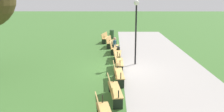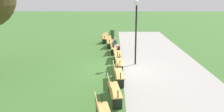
{
  "view_description": "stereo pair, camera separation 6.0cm",
  "coord_description": "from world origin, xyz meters",
  "px_view_note": "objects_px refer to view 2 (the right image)",
  "views": [
    {
      "loc": [
        13.99,
        -0.3,
        4.17
      ],
      "look_at": [
        0.0,
        -0.43,
        0.8
      ],
      "focal_mm": 39.44,
      "sensor_mm": 36.0,
      "label": 1
    },
    {
      "loc": [
        13.98,
        -0.24,
        4.17
      ],
      "look_at": [
        0.0,
        -0.43,
        0.8
      ],
      "focal_mm": 39.44,
      "sensor_mm": 36.0,
      "label": 2
    }
  ],
  "objects_px": {
    "bench_6": "(113,89)",
    "person_seated": "(116,45)",
    "bench_1": "(110,41)",
    "bench_3": "(117,53)",
    "bench_2": "(114,46)",
    "lamp_post": "(136,20)",
    "bench_5": "(117,73)",
    "trash_bin": "(112,34)",
    "bench_0": "(106,37)",
    "bench_4": "(118,61)"
  },
  "relations": [
    {
      "from": "bench_6",
      "to": "person_seated",
      "type": "height_order",
      "value": "person_seated"
    },
    {
      "from": "bench_1",
      "to": "bench_3",
      "type": "xyz_separation_m",
      "value": [
        4.44,
        0.51,
        0.0
      ]
    },
    {
      "from": "bench_1",
      "to": "bench_2",
      "type": "xyz_separation_m",
      "value": [
        2.21,
        0.32,
        0.0
      ]
    },
    {
      "from": "lamp_post",
      "to": "bench_6",
      "type": "bearing_deg",
      "value": -13.72
    },
    {
      "from": "bench_5",
      "to": "person_seated",
      "type": "height_order",
      "value": "person_seated"
    },
    {
      "from": "bench_5",
      "to": "trash_bin",
      "type": "height_order",
      "value": "trash_bin"
    },
    {
      "from": "bench_3",
      "to": "bench_5",
      "type": "distance_m",
      "value": 4.47
    },
    {
      "from": "bench_0",
      "to": "bench_3",
      "type": "distance_m",
      "value": 6.7
    },
    {
      "from": "bench_4",
      "to": "person_seated",
      "type": "distance_m",
      "value": 4.4
    },
    {
      "from": "bench_2",
      "to": "bench_3",
      "type": "relative_size",
      "value": 1.01
    },
    {
      "from": "bench_1",
      "to": "bench_5",
      "type": "relative_size",
      "value": 1.01
    },
    {
      "from": "lamp_post",
      "to": "bench_0",
      "type": "bearing_deg",
      "value": -164.63
    },
    {
      "from": "bench_4",
      "to": "bench_6",
      "type": "relative_size",
      "value": 0.98
    },
    {
      "from": "bench_3",
      "to": "bench_4",
      "type": "relative_size",
      "value": 1.01
    },
    {
      "from": "bench_1",
      "to": "person_seated",
      "type": "bearing_deg",
      "value": 21.34
    },
    {
      "from": "person_seated",
      "to": "bench_3",
      "type": "bearing_deg",
      "value": 8.11
    },
    {
      "from": "bench_1",
      "to": "lamp_post",
      "type": "relative_size",
      "value": 0.49
    },
    {
      "from": "bench_3",
      "to": "bench_2",
      "type": "bearing_deg",
      "value": -171.73
    },
    {
      "from": "bench_0",
      "to": "bench_4",
      "type": "bearing_deg",
      "value": 19.88
    },
    {
      "from": "person_seated",
      "to": "lamp_post",
      "type": "distance_m",
      "value": 4.1
    },
    {
      "from": "bench_1",
      "to": "trash_bin",
      "type": "distance_m",
      "value": 4.15
    },
    {
      "from": "bench_2",
      "to": "lamp_post",
      "type": "height_order",
      "value": "lamp_post"
    },
    {
      "from": "bench_1",
      "to": "bench_6",
      "type": "xyz_separation_m",
      "value": [
        11.14,
        0.32,
        0.0
      ]
    },
    {
      "from": "bench_3",
      "to": "lamp_post",
      "type": "bearing_deg",
      "value": 49.53
    },
    {
      "from": "bench_2",
      "to": "bench_1",
      "type": "bearing_deg",
      "value": -165.1
    },
    {
      "from": "bench_6",
      "to": "person_seated",
      "type": "xyz_separation_m",
      "value": [
        -8.86,
        0.14,
        0.16
      ]
    },
    {
      "from": "bench_5",
      "to": "lamp_post",
      "type": "bearing_deg",
      "value": 157.46
    },
    {
      "from": "bench_2",
      "to": "person_seated",
      "type": "relative_size",
      "value": 1.63
    },
    {
      "from": "bench_4",
      "to": "bench_6",
      "type": "height_order",
      "value": "same"
    },
    {
      "from": "bench_1",
      "to": "bench_2",
      "type": "bearing_deg",
      "value": 18.21
    },
    {
      "from": "bench_1",
      "to": "lamp_post",
      "type": "bearing_deg",
      "value": 26.79
    },
    {
      "from": "bench_5",
      "to": "lamp_post",
      "type": "relative_size",
      "value": 0.49
    },
    {
      "from": "person_seated",
      "to": "trash_bin",
      "type": "bearing_deg",
      "value": -170.22
    },
    {
      "from": "bench_4",
      "to": "trash_bin",
      "type": "distance_m",
      "value": 10.83
    },
    {
      "from": "bench_2",
      "to": "trash_bin",
      "type": "bearing_deg",
      "value": -171.43
    },
    {
      "from": "bench_0",
      "to": "trash_bin",
      "type": "bearing_deg",
      "value": 177.43
    },
    {
      "from": "bench_5",
      "to": "bench_3",
      "type": "bearing_deg",
      "value": 176.68
    },
    {
      "from": "trash_bin",
      "to": "bench_2",
      "type": "bearing_deg",
      "value": 1.94
    },
    {
      "from": "bench_0",
      "to": "lamp_post",
      "type": "xyz_separation_m",
      "value": [
        7.75,
        2.13,
        2.3
      ]
    },
    {
      "from": "person_seated",
      "to": "bench_2",
      "type": "bearing_deg",
      "value": -108.96
    },
    {
      "from": "bench_6",
      "to": "trash_bin",
      "type": "distance_m",
      "value": 15.28
    },
    {
      "from": "bench_4",
      "to": "lamp_post",
      "type": "distance_m",
      "value": 2.78
    },
    {
      "from": "bench_0",
      "to": "lamp_post",
      "type": "relative_size",
      "value": 0.49
    },
    {
      "from": "bench_6",
      "to": "person_seated",
      "type": "distance_m",
      "value": 8.86
    },
    {
      "from": "bench_4",
      "to": "bench_6",
      "type": "xyz_separation_m",
      "value": [
        4.46,
        -0.26,
        0.0
      ]
    },
    {
      "from": "bench_3",
      "to": "bench_5",
      "type": "relative_size",
      "value": 1.0
    },
    {
      "from": "bench_0",
      "to": "bench_4",
      "type": "relative_size",
      "value": 1.03
    },
    {
      "from": "bench_2",
      "to": "person_seated",
      "type": "height_order",
      "value": "person_seated"
    },
    {
      "from": "bench_1",
      "to": "bench_4",
      "type": "bearing_deg",
      "value": 14.91
    },
    {
      "from": "bench_0",
      "to": "bench_1",
      "type": "bearing_deg",
      "value": 24.84
    }
  ]
}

